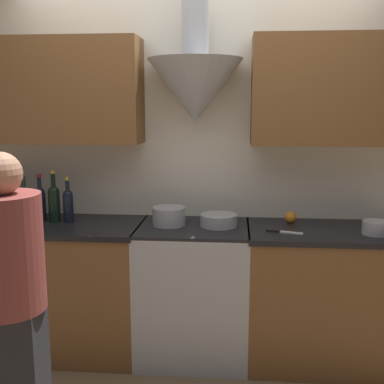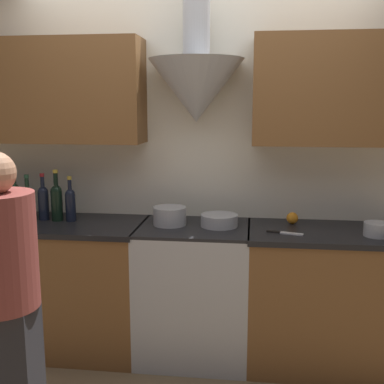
% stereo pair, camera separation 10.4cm
% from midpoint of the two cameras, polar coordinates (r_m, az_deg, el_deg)
% --- Properties ---
extents(ground_plane, '(12.00, 12.00, 0.00)m').
position_cam_midpoint_polar(ground_plane, '(3.25, -1.38, -21.41)').
color(ground_plane, brown).
extents(wall_back, '(8.40, 0.63, 2.60)m').
position_cam_midpoint_polar(wall_back, '(3.38, -1.26, 6.39)').
color(wall_back, silver).
rests_on(wall_back, ground_plane).
extents(counter_left, '(1.36, 0.62, 0.91)m').
position_cam_midpoint_polar(counter_left, '(3.59, -17.78, -10.59)').
color(counter_left, brown).
rests_on(counter_left, ground_plane).
extents(counter_right, '(1.04, 0.62, 0.91)m').
position_cam_midpoint_polar(counter_right, '(3.37, 14.62, -11.83)').
color(counter_right, brown).
rests_on(counter_right, ground_plane).
extents(stove_range, '(0.74, 0.60, 0.91)m').
position_cam_midpoint_polar(stove_range, '(3.34, -0.75, -11.64)').
color(stove_range, '#A8AAAF').
rests_on(stove_range, ground_plane).
extents(wine_bottle_3, '(0.08, 0.08, 0.34)m').
position_cam_midpoint_polar(wine_bottle_3, '(3.63, -22.53, -0.97)').
color(wine_bottle_3, black).
rests_on(wine_bottle_3, counter_left).
extents(wine_bottle_4, '(0.08, 0.08, 0.34)m').
position_cam_midpoint_polar(wine_bottle_4, '(3.57, -21.40, -0.95)').
color(wine_bottle_4, black).
rests_on(wine_bottle_4, counter_left).
extents(wine_bottle_5, '(0.07, 0.07, 0.32)m').
position_cam_midpoint_polar(wine_bottle_5, '(3.52, -20.02, -1.27)').
color(wine_bottle_5, black).
rests_on(wine_bottle_5, counter_left).
extents(wine_bottle_6, '(0.07, 0.07, 0.33)m').
position_cam_midpoint_polar(wine_bottle_6, '(3.50, -18.34, -1.13)').
color(wine_bottle_6, black).
rests_on(wine_bottle_6, counter_left).
extents(wine_bottle_7, '(0.08, 0.08, 0.36)m').
position_cam_midpoint_polar(wine_bottle_7, '(3.45, -16.87, -1.07)').
color(wine_bottle_7, black).
rests_on(wine_bottle_7, counter_left).
extents(wine_bottle_8, '(0.07, 0.07, 0.31)m').
position_cam_midpoint_polar(wine_bottle_8, '(3.41, -15.31, -1.36)').
color(wine_bottle_8, black).
rests_on(wine_bottle_8, counter_left).
extents(stock_pot, '(0.22, 0.22, 0.12)m').
position_cam_midpoint_polar(stock_pot, '(3.23, -3.67, -2.86)').
color(stock_pot, '#A8AAAF').
rests_on(stock_pot, stove_range).
extents(mixing_bowl, '(0.25, 0.25, 0.08)m').
position_cam_midpoint_polar(mixing_bowl, '(3.20, 2.24, -3.35)').
color(mixing_bowl, '#A8AAAF').
rests_on(mixing_bowl, stove_range).
extents(orange_fruit, '(0.08, 0.08, 0.08)m').
position_cam_midpoint_polar(orange_fruit, '(3.34, 10.74, -2.96)').
color(orange_fruit, orange).
rests_on(orange_fruit, counter_right).
extents(saucepan, '(0.16, 0.16, 0.08)m').
position_cam_midpoint_polar(saucepan, '(3.19, 20.06, -4.00)').
color(saucepan, '#A8AAAF').
rests_on(saucepan, counter_right).
extents(chefs_knife, '(0.23, 0.09, 0.01)m').
position_cam_midpoint_polar(chefs_knife, '(3.09, 10.00, -4.71)').
color(chefs_knife, silver).
rests_on(chefs_knife, counter_right).
extents(person_foreground_left, '(0.32, 0.32, 1.52)m').
position_cam_midpoint_polar(person_foreground_left, '(2.28, -22.07, -12.87)').
color(person_foreground_left, '#28282D').
rests_on(person_foreground_left, ground_plane).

